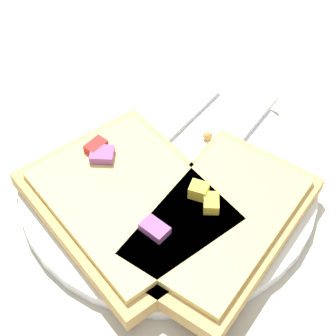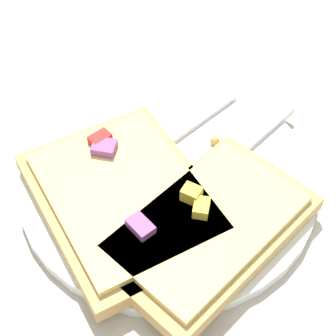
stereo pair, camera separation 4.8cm
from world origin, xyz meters
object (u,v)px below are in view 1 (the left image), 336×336
(plate, at_px, (168,180))
(pizza_slice_corner, at_px, (219,222))
(pizza_slice_main, at_px, (131,202))
(fork, at_px, (143,158))
(knife, at_px, (222,153))

(plate, relative_size, pizza_slice_corner, 1.31)
(plate, height_order, pizza_slice_main, pizza_slice_main)
(plate, bearing_deg, pizza_slice_corner, 16.65)
(pizza_slice_main, bearing_deg, fork, 133.36)
(pizza_slice_main, xyz_separation_m, pizza_slice_corner, (0.04, 0.06, -0.00))
(plate, height_order, knife, knife)
(knife, bearing_deg, fork, -51.40)
(pizza_slice_main, height_order, pizza_slice_corner, pizza_slice_corner)
(pizza_slice_corner, bearing_deg, fork, 74.66)
(fork, relative_size, pizza_slice_main, 0.89)
(knife, distance_m, pizza_slice_corner, 0.08)
(plate, distance_m, knife, 0.05)
(fork, bearing_deg, pizza_slice_main, 28.35)
(knife, bearing_deg, pizza_slice_corner, 28.32)
(pizza_slice_corner, bearing_deg, plate, 70.53)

